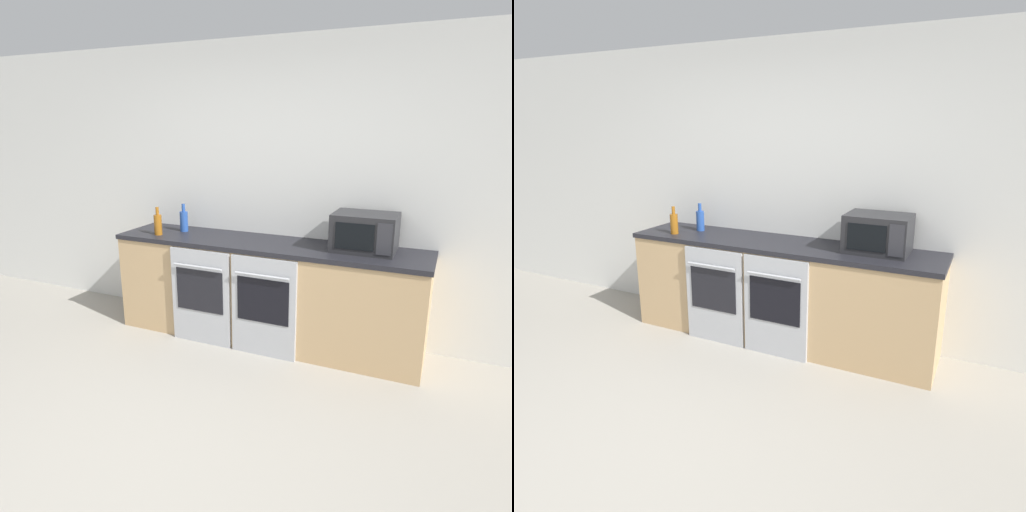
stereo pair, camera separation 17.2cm
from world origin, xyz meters
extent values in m
plane|color=gray|center=(0.00, 0.00, 0.00)|extent=(16.00, 16.00, 0.00)
cube|color=silver|center=(0.00, 2.22, 1.30)|extent=(10.00, 0.06, 2.60)
cube|color=tan|center=(0.00, 1.89, 0.43)|extent=(2.73, 0.59, 0.87)
cube|color=black|center=(0.00, 1.89, 0.89)|extent=(2.76, 0.61, 0.04)
cube|color=#A8AAAF|center=(-0.49, 1.58, 0.43)|extent=(0.57, 0.03, 0.86)
cube|color=black|center=(-0.49, 1.57, 0.50)|extent=(0.45, 0.01, 0.38)
cylinder|color=#A8AAAF|center=(-0.49, 1.54, 0.72)|extent=(0.47, 0.02, 0.02)
cube|color=#A8AAAF|center=(0.11, 1.58, 0.43)|extent=(0.57, 0.03, 0.86)
cube|color=black|center=(0.11, 1.57, 0.50)|extent=(0.45, 0.01, 0.38)
cylinder|color=#A8AAAF|center=(0.11, 1.54, 0.72)|extent=(0.47, 0.02, 0.02)
cube|color=#232326|center=(0.82, 1.96, 1.06)|extent=(0.50, 0.37, 0.30)
cube|color=black|center=(0.78, 1.77, 1.06)|extent=(0.30, 0.01, 0.21)
cube|color=#2D2D33|center=(1.00, 1.77, 1.06)|extent=(0.11, 0.01, 0.24)
cylinder|color=#234793|center=(-0.87, 1.97, 1.00)|extent=(0.08, 0.08, 0.19)
cylinder|color=#234793|center=(-0.87, 1.97, 1.13)|extent=(0.03, 0.03, 0.07)
cylinder|color=#8C5114|center=(-1.01, 1.75, 1.00)|extent=(0.07, 0.07, 0.18)
cylinder|color=#8C5114|center=(-1.01, 1.75, 1.13)|extent=(0.03, 0.03, 0.07)
camera|label=1|loc=(1.45, -1.63, 1.88)|focal=32.00mm
camera|label=2|loc=(1.61, -1.56, 1.88)|focal=32.00mm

